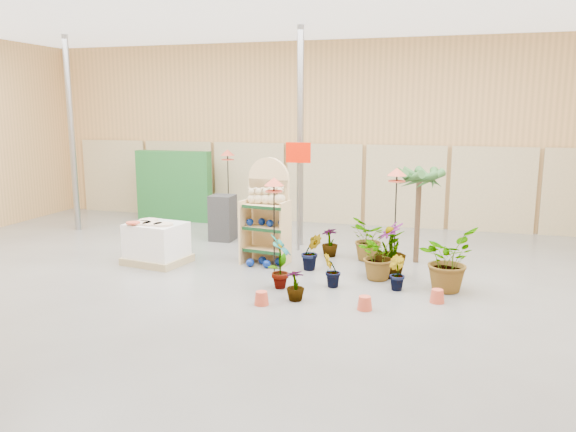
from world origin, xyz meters
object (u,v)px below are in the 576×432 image
display_shelf (268,215)px  bird_table_front (274,185)px  pallet_stack (157,243)px  potted_plant_2 (379,255)px

display_shelf → bird_table_front: bearing=-55.3°
display_shelf → pallet_stack: (-1.97, -0.68, -0.52)m
display_shelf → bird_table_front: display_shelf is taller
pallet_stack → potted_plant_2: (4.12, 0.13, 0.04)m
pallet_stack → bird_table_front: bearing=8.4°
display_shelf → potted_plant_2: 2.27m
bird_table_front → potted_plant_2: size_ratio=2.02×
display_shelf → potted_plant_2: (2.15, -0.54, -0.48)m
display_shelf → potted_plant_2: display_shelf is taller
bird_table_front → potted_plant_2: 2.14m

